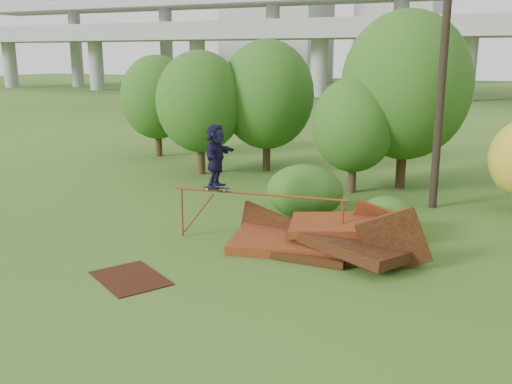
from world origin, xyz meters
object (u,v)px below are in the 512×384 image
at_px(skater, 216,156).
at_px(flat_plate, 130,278).
at_px(scrap_pile, 323,239).
at_px(utility_pole, 442,74).

xyz_separation_m(skater, flat_plate, (-0.50, -3.55, -2.48)).
bearing_deg(scrap_pile, flat_plate, -133.09).
distance_m(flat_plate, utility_pole, 12.40).
distance_m(skater, utility_pole, 8.56).
bearing_deg(skater, flat_plate, 165.16).
relative_size(scrap_pile, skater, 3.18).
distance_m(scrap_pile, flat_plate, 5.33).
bearing_deg(utility_pole, scrap_pile, -109.53).
relative_size(skater, utility_pole, 0.20).
bearing_deg(scrap_pile, utility_pole, 70.47).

